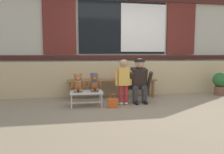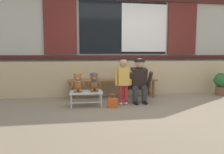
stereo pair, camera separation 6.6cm
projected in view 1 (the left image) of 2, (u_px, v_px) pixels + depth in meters
The scene contains 11 objects.
ground_plane at pixel (144, 108), 4.06m from camera, with size 60.00×60.00×0.00m, color #84725B.
brick_low_wall at pixel (126, 78), 5.41m from camera, with size 7.95×0.25×0.85m, color tan.
shop_facade at pixel (122, 28), 5.77m from camera, with size 8.11×0.26×3.49m.
wooden_bench_long at pixel (112, 82), 4.98m from camera, with size 2.10×0.40×0.44m.
small_display_bench at pixel (86, 93), 4.16m from camera, with size 0.64×0.36×0.30m.
teddy_bear_plain at pixel (78, 83), 4.11m from camera, with size 0.28×0.26×0.36m.
teddy_bear_with_hat at pixel (94, 83), 4.16m from camera, with size 0.28×0.27×0.36m.
child_standing at pixel (123, 76), 4.28m from camera, with size 0.35×0.18×0.96m.
adult_crouching at pixel (139, 80), 4.47m from camera, with size 0.50×0.49×0.95m.
handbag_on_ground at pixel (113, 103), 4.06m from camera, with size 0.18×0.11×0.27m.
potted_plant at pixel (220, 82), 5.31m from camera, with size 0.36×0.36×0.57m.
Camera 1 is at (-1.29, -3.80, 1.03)m, focal length 33.57 mm.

